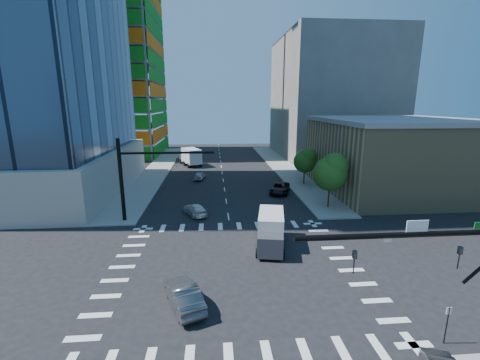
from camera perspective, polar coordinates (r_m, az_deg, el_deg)
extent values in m
plane|color=black|center=(26.21, -0.78, -15.47)|extent=(160.00, 160.00, 0.00)
cube|color=silver|center=(26.21, -0.78, -15.46)|extent=(20.00, 20.00, 0.01)
cube|color=gray|center=(65.67, 7.68, 2.27)|extent=(5.00, 60.00, 0.15)
cube|color=gray|center=(65.06, -14.37, 1.87)|extent=(5.00, 60.00, 0.15)
cube|color=#A19B90|center=(56.52, -34.89, 1.16)|extent=(30.00, 30.00, 6.00)
cube|color=#178319|center=(86.74, -14.56, 20.89)|extent=(0.12, 24.00, 49.00)
cube|color=orange|center=(77.70, -26.05, 20.93)|extent=(24.00, 0.12, 49.00)
cube|color=tan|center=(52.73, 25.60, 3.76)|extent=(20.00, 22.00, 10.00)
cube|color=gray|center=(52.22, 26.19, 9.50)|extent=(20.50, 22.50, 0.60)
cube|color=slate|center=(82.97, 15.83, 13.88)|extent=(24.00, 30.00, 28.00)
cylinder|color=black|center=(14.87, 28.84, -8.48)|extent=(10.00, 0.24, 0.24)
imported|color=black|center=(16.43, 34.33, -11.32)|extent=(0.16, 0.20, 1.00)
imported|color=black|center=(14.13, 19.59, -13.56)|extent=(0.16, 0.20, 1.00)
cube|color=white|center=(14.76, 28.99, -7.22)|extent=(0.90, 0.04, 0.50)
cylinder|color=black|center=(36.68, -20.36, -0.04)|extent=(0.40, 0.40, 9.00)
cylinder|color=black|center=(35.12, -12.85, 4.72)|extent=(10.00, 0.24, 0.24)
imported|color=black|center=(35.17, -11.14, 3.00)|extent=(0.16, 0.20, 1.00)
cylinder|color=#382316|center=(41.09, 15.47, -3.14)|extent=(0.20, 0.20, 2.27)
sphere|color=#205115|center=(40.35, 15.74, 1.07)|extent=(4.16, 4.16, 4.16)
sphere|color=#376923|center=(40.02, 16.51, 2.35)|extent=(3.25, 3.25, 3.25)
cylinder|color=#382316|center=(52.25, 11.30, 0.41)|extent=(0.20, 0.20, 1.92)
sphere|color=#205115|center=(51.74, 11.43, 3.23)|extent=(3.52, 3.52, 3.52)
sphere|color=#376923|center=(51.43, 12.00, 4.07)|extent=(2.75, 2.75, 2.75)
cylinder|color=black|center=(21.86, 32.84, -20.92)|extent=(0.06, 0.06, 2.20)
cube|color=silver|center=(21.39, 33.16, -18.90)|extent=(0.30, 0.03, 0.40)
imported|color=black|center=(46.80, 7.10, -1.41)|extent=(4.07, 5.90, 1.50)
imported|color=silver|center=(37.90, -7.99, -5.22)|extent=(3.41, 4.68, 1.26)
imported|color=#A6A8AE|center=(55.07, -7.14, 0.74)|extent=(2.35, 4.10, 1.31)
imported|color=#4B4D51|center=(22.07, -10.01, -19.45)|extent=(3.21, 4.93, 1.53)
cube|color=#BCBCBE|center=(29.11, 5.51, -8.63)|extent=(3.06, 4.98, 2.41)
cube|color=#3E3F46|center=(29.35, 5.48, -9.72)|extent=(2.41, 2.04, 1.76)
cube|color=silver|center=(68.28, -8.92, 4.41)|extent=(4.58, 6.19, 2.91)
cube|color=#3E3F46|center=(68.40, -8.89, 3.81)|extent=(3.14, 2.83, 2.13)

